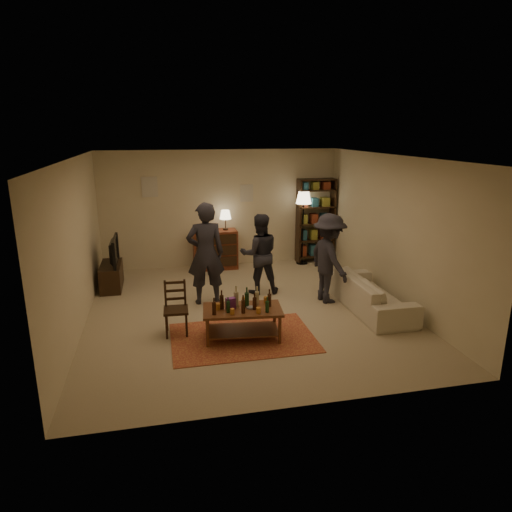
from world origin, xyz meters
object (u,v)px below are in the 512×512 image
object	(u,v)px
person_right	(259,254)
person_by_sofa	(329,258)
coffee_table	(242,313)
bookshelf	(315,220)
floor_lamp	(304,203)
dresser	(216,248)
sofa	(371,293)
dining_chair	(176,306)
tv_stand	(111,270)
person_left	(206,254)

from	to	relation	value
person_right	person_by_sofa	xyz separation A→B (m)	(1.15, -0.74, 0.04)
coffee_table	person_by_sofa	xyz separation A→B (m)	(1.86, 1.23, 0.41)
bookshelf	person_by_sofa	world-z (taller)	bookshelf
floor_lamp	person_by_sofa	xyz separation A→B (m)	(-0.31, -2.49, -0.64)
dresser	sofa	size ratio (longest dim) A/B	0.65
dining_chair	tv_stand	xyz separation A→B (m)	(-1.18, 2.45, -0.07)
person_left	bookshelf	bearing A→B (deg)	-144.65
dresser	person_right	world-z (taller)	person_right
dining_chair	bookshelf	bearing A→B (deg)	46.65
coffee_table	dining_chair	distance (m)	1.07
floor_lamp	sofa	distance (m)	3.28
bookshelf	coffee_table	bearing A→B (deg)	-123.27
bookshelf	person_by_sofa	bearing A→B (deg)	-104.14
dining_chair	person_left	xyz separation A→B (m)	(0.62, 1.22, 0.49)
sofa	person_left	bearing A→B (deg)	71.23
coffee_table	tv_stand	xyz separation A→B (m)	(-2.17, 2.87, -0.04)
coffee_table	dresser	bearing A→B (deg)	88.70
person_right	person_by_sofa	bearing A→B (deg)	150.68
sofa	person_by_sofa	distance (m)	0.99
dresser	person_left	world-z (taller)	person_left
dining_chair	tv_stand	bearing A→B (deg)	118.05
dresser	dining_chair	bearing A→B (deg)	-107.71
bookshelf	person_left	distance (m)	3.64
coffee_table	floor_lamp	size ratio (longest dim) A/B	0.73
dresser	person_by_sofa	size ratio (longest dim) A/B	0.81
coffee_table	dresser	xyz separation A→B (m)	(0.09, 3.78, 0.05)
dresser	bookshelf	distance (m)	2.50
sofa	tv_stand	bearing A→B (deg)	64.66
person_by_sofa	coffee_table	bearing A→B (deg)	114.03
coffee_table	bookshelf	xyz separation A→B (m)	(2.52, 3.85, 0.61)
floor_lamp	person_left	size ratio (longest dim) A/B	0.92
dresser	person_left	bearing A→B (deg)	-101.94
person_left	person_by_sofa	bearing A→B (deg)	167.60
dining_chair	person_by_sofa	world-z (taller)	person_by_sofa
coffee_table	person_left	bearing A→B (deg)	102.70
coffee_table	floor_lamp	xyz separation A→B (m)	(2.17, 3.72, 1.05)
person_by_sofa	dining_chair	bearing A→B (deg)	96.52
floor_lamp	tv_stand	bearing A→B (deg)	-168.91
bookshelf	person_right	world-z (taller)	bookshelf
bookshelf	tv_stand	bearing A→B (deg)	-168.20
coffee_table	bookshelf	size ratio (longest dim) A/B	0.63
bookshelf	floor_lamp	xyz separation A→B (m)	(-0.35, -0.13, 0.45)
floor_lamp	person_right	bearing A→B (deg)	-129.71
tv_stand	floor_lamp	size ratio (longest dim) A/B	0.61
tv_stand	dresser	size ratio (longest dim) A/B	0.78
tv_stand	person_left	world-z (taller)	person_left
dining_chair	dresser	size ratio (longest dim) A/B	0.64
tv_stand	bookshelf	distance (m)	4.84
dresser	person_right	size ratio (longest dim) A/B	0.86
tv_stand	person_by_sofa	world-z (taller)	person_by_sofa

